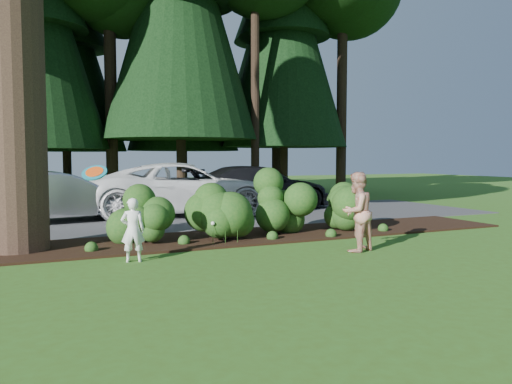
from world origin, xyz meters
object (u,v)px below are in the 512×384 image
(car_white_suv, at_px, (185,189))
(frisbee, at_px, (94,172))
(car_dark_suv, at_px, (259,187))
(adult, at_px, (357,212))
(car_silver_wagon, at_px, (60,197))
(child, at_px, (133,230))

(car_white_suv, height_order, frisbee, frisbee)
(car_dark_suv, bearing_deg, adult, 171.28)
(adult, bearing_deg, car_dark_suv, -119.48)
(car_silver_wagon, distance_m, car_white_suv, 4.06)
(car_silver_wagon, relative_size, frisbee, 9.04)
(car_dark_suv, bearing_deg, car_silver_wagon, 101.77)
(car_dark_suv, bearing_deg, car_white_suv, 108.51)
(car_white_suv, xyz_separation_m, frisbee, (-3.74, -6.96, 0.80))
(car_silver_wagon, bearing_deg, frisbee, 174.15)
(car_dark_suv, height_order, adult, adult)
(adult, height_order, frisbee, frisbee)
(car_silver_wagon, bearing_deg, adult, -152.42)
(frisbee, bearing_deg, car_silver_wagon, 92.62)
(car_dark_suv, bearing_deg, child, 144.03)
(car_white_suv, height_order, adult, car_white_suv)
(car_silver_wagon, xyz_separation_m, frisbee, (0.31, -6.68, 0.93))
(child, bearing_deg, adult, -177.52)
(car_silver_wagon, xyz_separation_m, car_white_suv, (4.05, 0.28, 0.13))
(car_silver_wagon, relative_size, child, 3.78)
(frisbee, bearing_deg, child, -5.22)
(car_white_suv, relative_size, car_dark_suv, 1.14)
(car_silver_wagon, relative_size, adult, 2.75)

